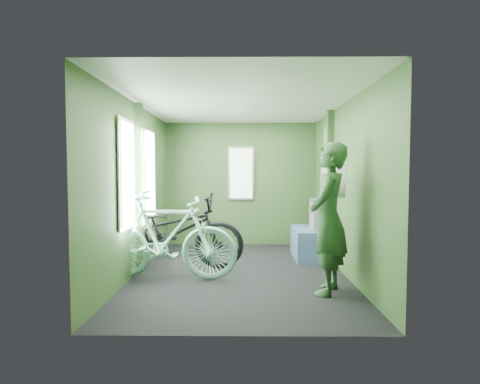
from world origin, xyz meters
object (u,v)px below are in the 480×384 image
object	(u,v)px
bicycle_black	(173,268)
bench_seat	(312,240)
passenger	(328,218)
bicycle_mint	(165,280)
waste_box	(320,229)

from	to	relation	value
bicycle_black	bench_seat	xyz separation A→B (m)	(2.11, 0.66, 0.30)
bicycle_black	passenger	xyz separation A→B (m)	(1.97, -1.07, 0.86)
bicycle_mint	passenger	distance (m)	2.18
bicycle_black	bicycle_mint	distance (m)	0.60
bicycle_mint	passenger	bearing A→B (deg)	-97.70
bicycle_mint	bench_seat	distance (m)	2.46
passenger	bench_seat	xyz separation A→B (m)	(0.14, 1.73, -0.56)
bicycle_mint	passenger	xyz separation A→B (m)	(1.95, -0.47, 0.86)
bicycle_mint	waste_box	world-z (taller)	waste_box
passenger	bench_seat	size ratio (longest dim) A/B	1.69
passenger	waste_box	bearing A→B (deg)	-166.41
bicycle_black	passenger	distance (m)	2.40
bicycle_mint	passenger	size ratio (longest dim) A/B	1.08
waste_box	bench_seat	world-z (taller)	bench_seat
bicycle_mint	bench_seat	world-z (taller)	bench_seat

